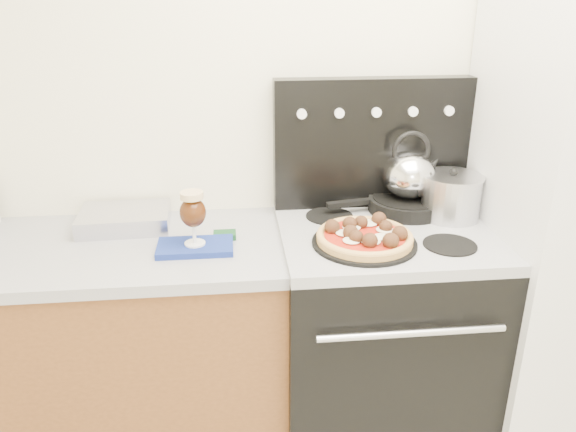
{
  "coord_description": "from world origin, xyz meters",
  "views": [
    {
      "loc": [
        -0.47,
        -0.63,
        1.72
      ],
      "look_at": [
        -0.29,
        1.05,
        1.04
      ],
      "focal_mm": 35.0,
      "sensor_mm": 36.0,
      "label": 1
    }
  ],
  "objects": [
    {
      "name": "room_shell",
      "position": [
        0.0,
        0.29,
        1.25
      ],
      "size": [
        3.52,
        3.01,
        2.52
      ],
      "color": "beige",
      "rests_on": "ground"
    },
    {
      "name": "base_cabinet",
      "position": [
        -1.02,
        1.2,
        0.43
      ],
      "size": [
        1.45,
        0.6,
        0.86
      ],
      "primitive_type": "cube",
      "color": "brown",
      "rests_on": "ground"
    },
    {
      "name": "countertop",
      "position": [
        -1.02,
        1.2,
        0.88
      ],
      "size": [
        1.48,
        0.63,
        0.04
      ],
      "primitive_type": "cube",
      "color": "#A4A5AD",
      "rests_on": "base_cabinet"
    },
    {
      "name": "stove_body",
      "position": [
        0.08,
        1.18,
        0.44
      ],
      "size": [
        0.76,
        0.65,
        0.88
      ],
      "primitive_type": "cube",
      "color": "black",
      "rests_on": "ground"
    },
    {
      "name": "cooktop",
      "position": [
        0.08,
        1.18,
        0.9
      ],
      "size": [
        0.76,
        0.65,
        0.04
      ],
      "primitive_type": "cube",
      "color": "#ADADB2",
      "rests_on": "stove_body"
    },
    {
      "name": "backguard",
      "position": [
        0.08,
        1.45,
        1.17
      ],
      "size": [
        0.76,
        0.08,
        0.5
      ],
      "primitive_type": "cube",
      "color": "black",
      "rests_on": "cooktop"
    },
    {
      "name": "fridge",
      "position": [
        0.78,
        1.15,
        0.95
      ],
      "size": [
        0.64,
        0.68,
        1.9
      ],
      "primitive_type": "cube",
      "color": "silver",
      "rests_on": "ground"
    },
    {
      "name": "foil_sheet",
      "position": [
        -0.87,
        1.36,
        0.93
      ],
      "size": [
        0.33,
        0.25,
        0.06
      ],
      "primitive_type": "cube",
      "rotation": [
        0.0,
        0.0,
        0.04
      ],
      "color": "white",
      "rests_on": "countertop"
    },
    {
      "name": "oven_mitt",
      "position": [
        -0.6,
        1.12,
        0.91
      ],
      "size": [
        0.26,
        0.15,
        0.02
      ],
      "primitive_type": "cube",
      "rotation": [
        0.0,
        0.0,
        -0.0
      ],
      "color": "navy",
      "rests_on": "countertop"
    },
    {
      "name": "beer_glass",
      "position": [
        -0.6,
        1.12,
        1.02
      ],
      "size": [
        0.1,
        0.1,
        0.19
      ],
      "primitive_type": null,
      "rotation": [
        0.0,
        0.0,
        -0.19
      ],
      "color": "#371808",
      "rests_on": "oven_mitt"
    },
    {
      "name": "pizza_pan",
      "position": [
        -0.03,
        1.07,
        0.93
      ],
      "size": [
        0.42,
        0.42,
        0.01
      ],
      "primitive_type": "cylinder",
      "rotation": [
        0.0,
        0.0,
        0.2
      ],
      "color": "black",
      "rests_on": "cooktop"
    },
    {
      "name": "pizza",
      "position": [
        -0.03,
        1.07,
        0.95
      ],
      "size": [
        0.38,
        0.38,
        0.05
      ],
      "primitive_type": null,
      "rotation": [
        0.0,
        0.0,
        -0.19
      ],
      "color": "gold",
      "rests_on": "pizza_pan"
    },
    {
      "name": "skillet",
      "position": [
        0.21,
        1.35,
        0.95
      ],
      "size": [
        0.34,
        0.34,
        0.05
      ],
      "primitive_type": "cylinder",
      "rotation": [
        0.0,
        0.0,
        0.18
      ],
      "color": "black",
      "rests_on": "cooktop"
    },
    {
      "name": "tea_kettle",
      "position": [
        0.21,
        1.35,
        1.08
      ],
      "size": [
        0.23,
        0.23,
        0.22
      ],
      "primitive_type": null,
      "rotation": [
        0.0,
        0.0,
        -0.14
      ],
      "color": "silver",
      "rests_on": "skillet"
    },
    {
      "name": "stock_pot",
      "position": [
        0.35,
        1.27,
        1.0
      ],
      "size": [
        0.25,
        0.25,
        0.16
      ],
      "primitive_type": "cylinder",
      "rotation": [
        0.0,
        0.0,
        -0.16
      ],
      "color": "#BBBAC1",
      "rests_on": "cooktop"
    }
  ]
}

